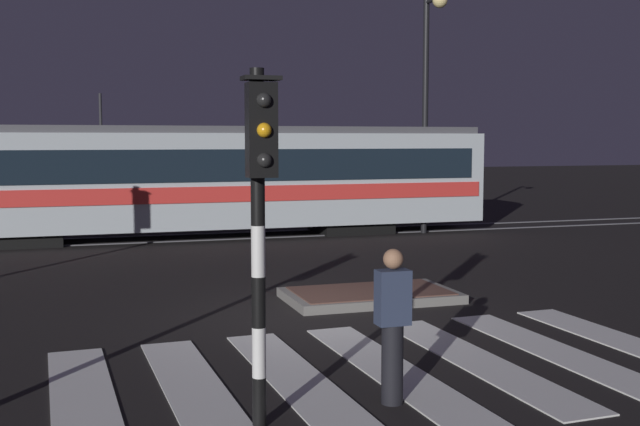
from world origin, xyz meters
TOP-DOWN VIEW (x-y plane):
  - ground_plane at (0.00, 0.00)m, footprint 120.00×120.00m
  - rail_near at (0.00, 10.02)m, footprint 80.00×0.12m
  - rail_far at (0.00, 11.46)m, footprint 80.00×0.12m
  - crosswalk_zebra at (0.00, -3.25)m, footprint 8.22×4.77m
  - traffic_island at (1.33, 0.87)m, footprint 3.02×1.74m
  - traffic_light_kerb_mid_left at (-2.01, -4.68)m, footprint 0.36×0.42m
  - street_lamp_trackside_right at (6.60, 9.52)m, footprint 0.44×1.21m
  - tram at (-0.25, 10.73)m, footprint 17.63×2.58m
  - pedestrian_waiting_at_kerb at (-0.46, -4.35)m, footprint 0.36×0.24m

SIDE VIEW (x-z plane):
  - ground_plane at x=0.00m, z-range 0.00..0.00m
  - crosswalk_zebra at x=0.00m, z-range 0.00..0.02m
  - rail_near at x=0.00m, z-range 0.00..0.03m
  - rail_far at x=0.00m, z-range 0.00..0.03m
  - traffic_island at x=1.33m, z-range 0.00..0.18m
  - pedestrian_waiting_at_kerb at x=-0.46m, z-range 0.02..1.73m
  - tram at x=-0.25m, z-range -0.32..3.83m
  - traffic_light_kerb_mid_left at x=-2.01m, z-range 0.57..4.14m
  - street_lamp_trackside_right at x=6.60m, z-range 0.96..8.05m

